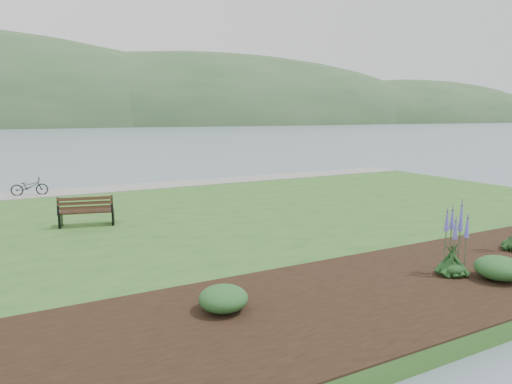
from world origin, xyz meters
The scene contains 10 objects.
ground centered at (0.00, 0.00, 0.00)m, with size 600.00×600.00×0.00m, color slate.
lawn centered at (0.00, -2.00, 0.20)m, with size 34.00×20.00×0.40m, color #2C5C20.
shoreline_path centered at (0.00, 6.90, 0.42)m, with size 34.00×2.20×0.03m, color gray.
garden_bed centered at (3.00, -9.80, 0.42)m, with size 24.00×4.40×0.04m, color black.
far_hillside centered at (20.00, 170.00, 0.00)m, with size 580.00×80.00×38.00m, color #2E4F2C, non-canonical shape.
park_bench centered at (-3.81, -0.80, 0.94)m, with size 1.85×1.09×1.08m.
bicycle_a centered at (-5.30, 6.74, 0.82)m, with size 1.61×0.56×0.84m, color black.
echium_0 centered at (2.99, -9.86, 1.19)m, with size 0.62×0.62×1.78m.
shrub_0 centered at (-2.50, -9.20, 0.68)m, with size 0.94×0.94×0.47m, color #1E4C21.
shrub_1 centered at (3.66, -10.58, 0.70)m, with size 1.04×1.04×0.52m, color #1E4C21.
Camera 1 is at (-5.77, -16.70, 4.10)m, focal length 32.00 mm.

